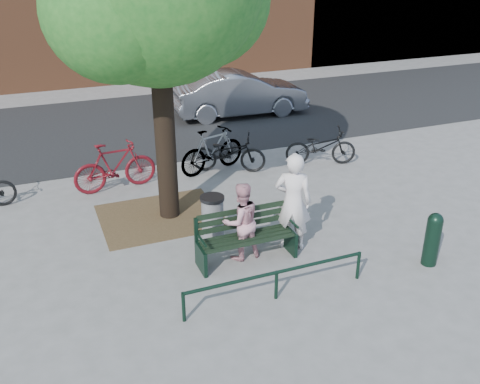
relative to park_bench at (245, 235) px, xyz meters
name	(u,v)px	position (x,y,z in m)	size (l,w,h in m)	color
ground	(247,260)	(0.00, -0.08, -0.48)	(90.00, 90.00, 0.00)	gray
dirt_pit	(160,216)	(-1.00, 2.12, -0.47)	(2.40, 2.00, 0.02)	brown
road	(142,124)	(0.00, 8.42, -0.47)	(40.00, 7.00, 0.01)	black
park_bench	(245,235)	(0.00, 0.00, 0.00)	(1.74, 0.54, 0.97)	black
guard_railing	(277,277)	(0.00, -1.28, -0.08)	(3.06, 0.06, 0.51)	black
person_left	(293,202)	(0.95, 0.07, 0.44)	(0.67, 0.44, 1.83)	silver
person_right	(241,221)	(-0.05, 0.07, 0.24)	(0.69, 0.54, 1.43)	#C68892
bollard	(433,237)	(2.91, -1.36, 0.05)	(0.26, 0.26, 0.98)	black
litter_bin	(213,219)	(-0.32, 0.80, -0.01)	(0.45, 0.45, 0.92)	gray
bicycle_b	(115,166)	(-1.57, 3.83, 0.08)	(0.53, 1.87, 1.12)	#570C13
bicycle_c	(228,153)	(1.17, 3.89, 0.00)	(0.63, 1.81, 0.95)	black
bicycle_d	(212,150)	(0.80, 4.03, 0.07)	(0.52, 1.83, 1.10)	gray
bicycle_e	(321,147)	(3.49, 3.46, -0.01)	(0.62, 1.77, 0.93)	black
parked_car	(239,94)	(3.21, 8.25, 0.23)	(1.51, 4.32, 1.42)	slate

